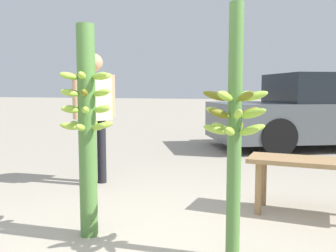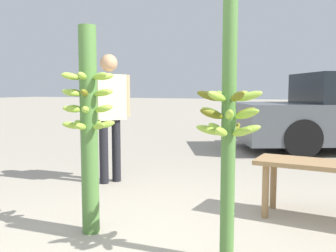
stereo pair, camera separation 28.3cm
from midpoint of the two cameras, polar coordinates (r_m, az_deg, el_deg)
The scene contains 4 objects.
banana_stalk_left at distance 2.91m, azimuth -9.24°, elevation 0.18°, with size 0.41×0.41×1.61m.
banana_stalk_center at distance 2.41m, azimuth 12.55°, elevation -0.29°, with size 0.42×0.42×1.67m.
vendor_person at distance 4.49m, azimuth -7.14°, elevation 2.98°, with size 0.34×0.54×1.54m.
market_bench at distance 3.51m, azimuth 25.62°, elevation -6.44°, with size 1.24×0.49×0.51m.
Camera 2 is at (1.19, -1.98, 1.13)m, focal length 40.00 mm.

